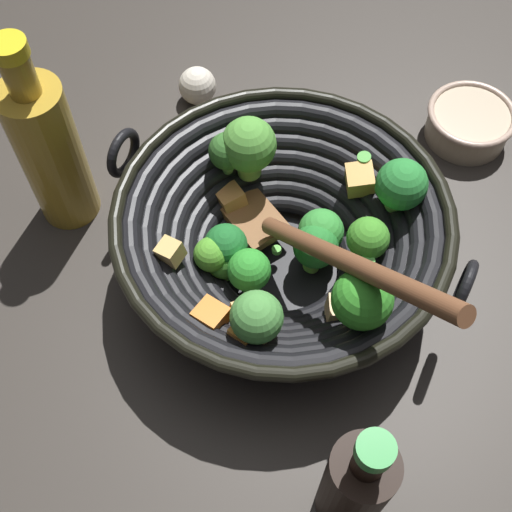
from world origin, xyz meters
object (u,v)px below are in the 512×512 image
wok (283,235)px  cooking_oil_bottle (50,150)px  soy_sauce_bottle (356,485)px  prep_bowl (469,123)px  garlic_bulb (197,86)px

wok → cooking_oil_bottle: bearing=-156.6°
soy_sauce_bottle → prep_bowl: 0.48m
cooking_oil_bottle → garlic_bulb: bearing=93.4°
cooking_oil_bottle → wok: bearing=23.4°
wok → garlic_bulb: bearing=154.7°
cooking_oil_bottle → soy_sauce_bottle: bearing=-5.3°
cooking_oil_bottle → prep_bowl: bearing=55.8°
prep_bowl → cooking_oil_bottle: bearing=-124.2°
cooking_oil_bottle → prep_bowl: (0.27, 0.40, -0.08)m
wok → soy_sauce_bottle: 0.25m
soy_sauce_bottle → garlic_bulb: bearing=150.2°
garlic_bulb → prep_bowl: bearing=32.5°
wok → prep_bowl: wok is taller
soy_sauce_bottle → prep_bowl: (-0.17, 0.44, -0.05)m
soy_sauce_bottle → cooking_oil_bottle: 0.44m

